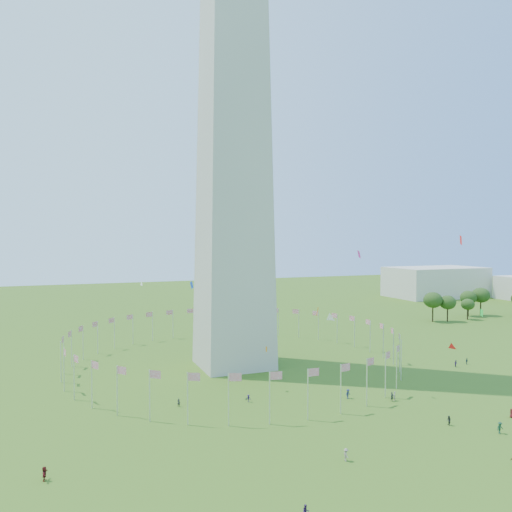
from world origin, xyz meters
The scene contains 7 objects.
ground centered at (0.00, 0.00, 0.00)m, with size 600.00×600.00×0.00m, color #335714.
washington_monument centered at (0.00, 50.00, 84.50)m, with size 16.80×16.80×169.00m, color beige, non-canonical shape.
flag_ring centered at (0.00, 50.00, 4.50)m, with size 80.24×80.24×9.00m.
gov_building_east_a centered at (150.00, 150.00, 8.00)m, with size 50.00×30.00×16.00m, color beige.
crowd centered at (9.36, 2.42, 0.87)m, with size 99.86×61.61×1.91m.
kites_aloft centered at (9.14, 26.22, 17.44)m, with size 120.00×62.37×30.57m.
tree_line_east centered at (112.86, 85.57, 5.09)m, with size 53.47×15.88×11.27m.
Camera 1 is at (-39.54, -66.49, 31.59)m, focal length 35.00 mm.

